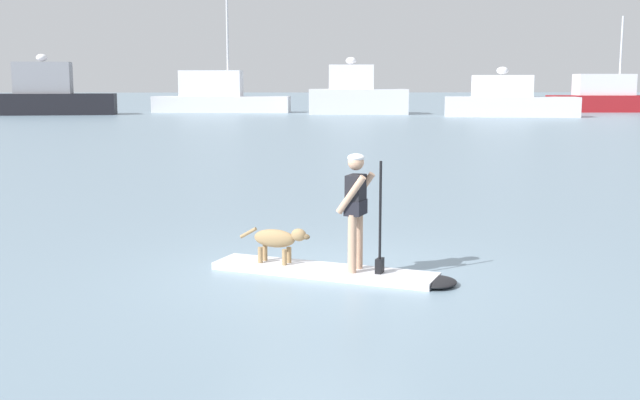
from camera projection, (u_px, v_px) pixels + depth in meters
ground_plane at (323, 274)px, 10.74m from camera, size 400.00×400.00×0.00m
paddleboard at (339, 272)px, 10.65m from camera, size 3.42×2.05×0.10m
person_paddler at (357, 204)px, 10.41m from camera, size 0.68×0.60×1.61m
dog at (278, 239)px, 10.94m from camera, size 1.02×0.53×0.53m
moored_boat_outer at (50, 95)px, 63.57m from camera, size 10.24×3.51×4.98m
moored_boat_far_port at (218, 97)px, 68.78m from camera, size 12.40×4.03×12.33m
moored_boat_far_starboard at (356, 95)px, 65.29m from camera, size 8.50×4.15×4.78m
moored_boat_center at (508, 101)px, 59.99m from camera, size 10.47×4.50×3.87m
moored_boat_starboard at (610, 98)px, 70.02m from camera, size 11.49×3.35×8.57m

